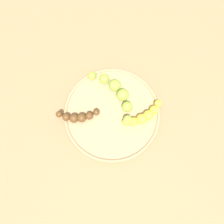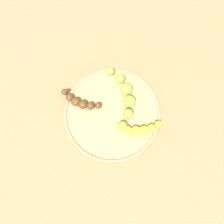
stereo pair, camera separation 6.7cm
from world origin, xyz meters
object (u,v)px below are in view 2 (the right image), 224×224
object	(u,v)px
banana_yellow	(140,130)
banana_overripe	(80,102)
banana_green	(125,96)
fruit_bowl	(112,114)

from	to	relation	value
banana_yellow	banana_overripe	bearing A→B (deg)	-119.97
banana_overripe	banana_yellow	xyz separation A→B (m)	(0.19, 0.05, 0.00)
banana_overripe	banana_green	world-z (taller)	banana_green
banana_green	fruit_bowl	bearing A→B (deg)	-139.37
banana_yellow	banana_green	bearing A→B (deg)	-161.94
fruit_bowl	banana_yellow	world-z (taller)	banana_yellow
banana_overripe	banana_green	xyz separation A→B (m)	(0.09, 0.10, 0.00)
banana_green	banana_yellow	bearing A→B (deg)	-79.53
banana_overripe	banana_yellow	size ratio (longest dim) A/B	1.21
banana_yellow	banana_green	xyz separation A→B (m)	(-0.10, 0.05, 0.00)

